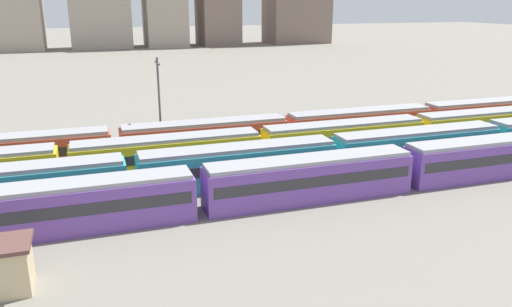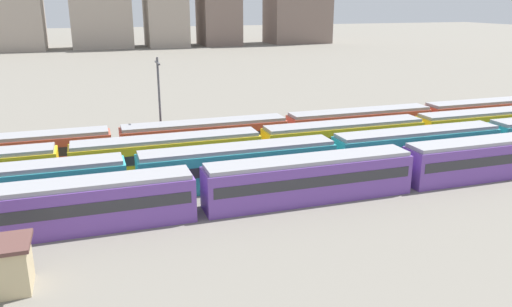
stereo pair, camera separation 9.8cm
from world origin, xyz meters
name	(u,v)px [view 1 (the left image)]	position (x,y,z in m)	size (l,w,h in m)	color
train_track_0	(199,191)	(15.46, 0.00, 1.90)	(74.70, 3.06, 3.75)	#6B429E
train_track_1	(417,147)	(39.17, 5.20, 1.90)	(93.60, 3.06, 3.75)	teal
train_track_2	(261,146)	(24.18, 10.40, 1.90)	(74.70, 3.06, 3.75)	yellow
train_track_3	(359,125)	(38.51, 15.60, 1.90)	(93.60, 3.06, 3.75)	#BC4C38
catenary_pole_1	(159,100)	(15.25, 18.58, 5.75)	(0.24, 3.20, 10.38)	#4C4C51
signal_hut	(1,267)	(2.34, -7.22, 1.55)	(3.60, 3.00, 3.04)	#C6B284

